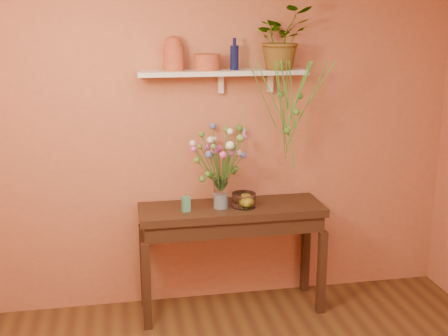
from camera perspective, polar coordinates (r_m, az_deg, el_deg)
room at (r=2.76m, az=5.92°, el=-5.94°), size 4.04×4.04×2.70m
sideboard at (r=4.58m, az=0.76°, el=-5.33°), size 1.46×0.47×0.88m
wall_shelf at (r=4.45m, az=-0.00°, el=9.41°), size 1.30×0.24×0.19m
terracotta_jug at (r=4.40m, az=-5.04°, el=11.21°), size 0.19×0.19×0.26m
terracotta_pot at (r=4.42m, az=-1.73°, el=10.46°), size 0.25×0.25×0.12m
blue_bottle at (r=4.44m, az=1.04°, el=10.96°), size 0.08×0.08×0.24m
spider_plant at (r=4.50m, az=5.74°, el=12.72°), size 0.49×0.45×0.48m
plant_fronds at (r=4.41m, az=6.56°, el=6.26°), size 0.65×0.29×0.84m
glass_vase at (r=4.47m, az=-0.32°, el=-2.74°), size 0.11×0.11×0.24m
bouquet at (r=4.39m, az=-0.22°, el=1.79°), size 0.49×0.55×0.51m
glass_bowl at (r=4.51m, az=1.97°, el=-3.26°), size 0.19×0.19×0.11m
lemon at (r=4.51m, az=2.18°, el=-3.34°), size 0.08×0.08×0.08m
carton at (r=4.41m, az=-3.79°, el=-3.59°), size 0.07×0.06×0.12m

